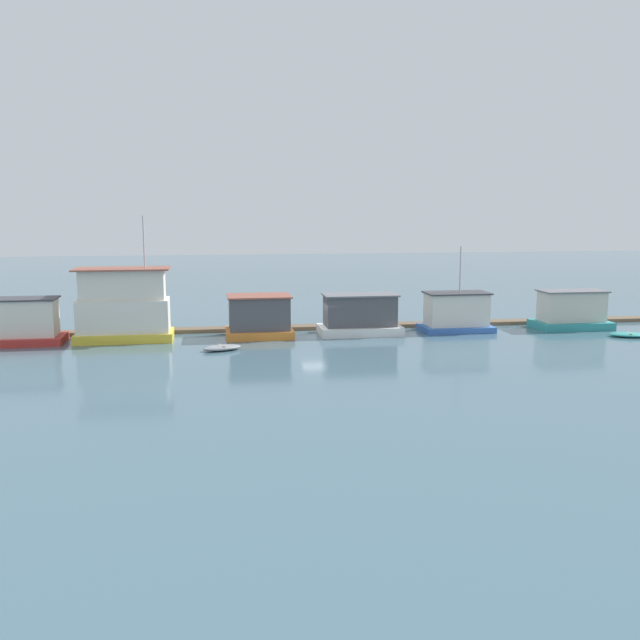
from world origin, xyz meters
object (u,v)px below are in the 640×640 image
Objects in this scene: dinghy_teal at (629,335)px; houseboat_teal at (571,311)px; dinghy_grey at (222,348)px; houseboat_blue at (456,313)px; houseboat_yellow at (124,307)px; mooring_post_centre at (444,317)px; houseboat_red at (12,323)px; houseboat_orange at (259,317)px; houseboat_white at (360,316)px.

houseboat_teal is at bearing 120.23° from dinghy_teal.
dinghy_grey is at bearing -170.37° from houseboat_teal.
dinghy_teal is (12.50, -4.70, -1.33)m from houseboat_blue.
mooring_post_centre is at bearing 4.38° from houseboat_yellow.
dinghy_grey is 1.70× the size of mooring_post_centre.
houseboat_red is at bearing -176.34° from mooring_post_centre.
houseboat_yellow is 9.14m from dinghy_grey.
dinghy_grey is (-3.01, -4.99, -1.38)m from houseboat_orange.
houseboat_orange is at bearing -179.18° from houseboat_blue.
houseboat_yellow reaches higher than houseboat_white.
houseboat_white is 0.94× the size of houseboat_blue.
houseboat_yellow is 1.52× the size of houseboat_teal.
houseboat_white is 21.12m from dinghy_teal.
houseboat_orange reaches higher than dinghy_grey.
houseboat_red is 2.44× the size of dinghy_grey.
dinghy_teal is 1.87× the size of mooring_post_centre.
houseboat_blue reaches higher than houseboat_teal.
houseboat_red is 1.43× the size of houseboat_orange.
houseboat_blue is at bearing 178.34° from houseboat_teal.
dinghy_grey is (7.24, -5.06, -2.34)m from houseboat_yellow.
houseboat_teal is at bearing -0.12° from houseboat_orange.
dinghy_teal is (31.65, 0.53, -0.02)m from dinghy_grey.
dinghy_teal is at bearing -6.65° from houseboat_yellow.
houseboat_orange is 1.71× the size of dinghy_grey.
houseboat_blue reaches higher than dinghy_teal.
mooring_post_centre is at bearing 3.66° from houseboat_red.
houseboat_white is 3.65× the size of mooring_post_centre.
houseboat_red is 16.11m from dinghy_grey.
dinghy_teal is at bearing -26.72° from mooring_post_centre.
houseboat_blue is (8.12, 0.29, 0.03)m from houseboat_white.
houseboat_orange is at bearing -172.52° from mooring_post_centre.
dinghy_grey is 19.99m from mooring_post_centre.
houseboat_teal reaches higher than dinghy_grey.
houseboat_yellow is 18.30m from houseboat_white.
houseboat_orange is at bearing 0.36° from houseboat_red.
dinghy_teal is (20.62, -4.41, -1.30)m from houseboat_white.
houseboat_blue is 9.94m from houseboat_teal.
houseboat_yellow is 26.40m from houseboat_blue.
houseboat_orange is at bearing 171.14° from dinghy_teal.
houseboat_teal is (26.07, -0.06, -0.13)m from houseboat_orange.
houseboat_orange is 0.83× the size of houseboat_teal.
houseboat_red is at bearing -178.66° from houseboat_yellow.
houseboat_teal is 10.62m from mooring_post_centre.
dinghy_grey is at bearing -121.08° from houseboat_orange.
houseboat_white reaches higher than dinghy_teal.
houseboat_yellow is 2.83× the size of dinghy_teal.
houseboat_teal is 3.49× the size of mooring_post_centre.
mooring_post_centre reaches higher than dinghy_teal.
dinghy_grey is (-29.08, -4.93, -1.24)m from houseboat_teal.
houseboat_yellow is at bearing 173.35° from dinghy_teal.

